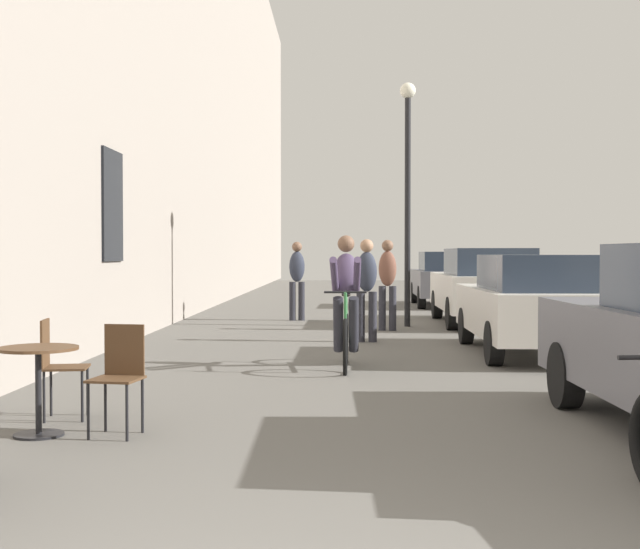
{
  "coord_description": "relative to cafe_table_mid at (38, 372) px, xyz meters",
  "views": [
    {
      "loc": [
        0.29,
        -2.81,
        1.47
      ],
      "look_at": [
        -0.18,
        17.86,
        0.96
      ],
      "focal_mm": 48.03,
      "sensor_mm": 36.0,
      "label": 1
    }
  ],
  "objects": [
    {
      "name": "pedestrian_mid",
      "position": [
        3.35,
        9.51,
        0.46
      ],
      "size": [
        0.37,
        0.28,
        1.73
      ],
      "color": "#26262D",
      "rests_on": "ground_plane"
    },
    {
      "name": "parked_car_third",
      "position": [
        5.45,
        10.97,
        0.3
      ],
      "size": [
        1.92,
        4.45,
        1.58
      ],
      "color": "beige",
      "rests_on": "ground_plane"
    },
    {
      "name": "cafe_table_mid",
      "position": [
        0.0,
        0.0,
        0.0
      ],
      "size": [
        0.64,
        0.64,
        0.72
      ],
      "color": "black",
      "rests_on": "ground_plane"
    },
    {
      "name": "parked_car_second",
      "position": [
        5.25,
        5.65,
        0.23
      ],
      "size": [
        1.77,
        4.11,
        1.45
      ],
      "color": "beige",
      "rests_on": "ground_plane"
    },
    {
      "name": "street_lamp",
      "position": [
        3.8,
        10.44,
        2.59
      ],
      "size": [
        0.32,
        0.32,
        4.9
      ],
      "color": "black",
      "rests_on": "ground_plane"
    },
    {
      "name": "pedestrian_near",
      "position": [
        2.88,
        7.39,
        0.44
      ],
      "size": [
        0.35,
        0.26,
        1.71
      ],
      "color": "#26262D",
      "rests_on": "ground_plane"
    },
    {
      "name": "cafe_chair_mid_toward_street",
      "position": [
        0.64,
        0.08,
        -0.0
      ],
      "size": [
        0.43,
        0.43,
        0.89
      ],
      "color": "black",
      "rests_on": "ground_plane"
    },
    {
      "name": "cafe_chair_mid_toward_wall",
      "position": [
        -0.08,
        0.69,
        -0.0
      ],
      "size": [
        0.43,
        0.43,
        0.89
      ],
      "color": "black",
      "rests_on": "ground_plane"
    },
    {
      "name": "cyclist_on_bicycle",
      "position": [
        2.51,
        4.22,
        0.29
      ],
      "size": [
        0.52,
        1.76,
        1.74
      ],
      "color": "black",
      "rests_on": "ground_plane"
    },
    {
      "name": "parked_car_fourth",
      "position": [
        5.44,
        17.16,
        0.27
      ],
      "size": [
        1.89,
        4.31,
        1.52
      ],
      "color": "#595960",
      "rests_on": "ground_plane"
    },
    {
      "name": "pedestrian_far",
      "position": [
        1.49,
        11.95,
        0.46
      ],
      "size": [
        0.36,
        0.27,
        1.73
      ],
      "color": "#26262D",
      "rests_on": "ground_plane"
    }
  ]
}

